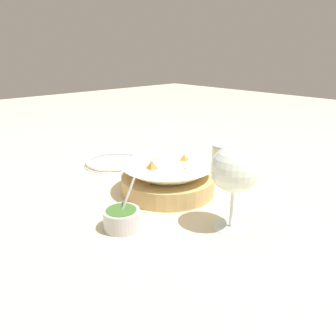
{
  "coord_description": "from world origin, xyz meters",
  "views": [
    {
      "loc": [
        -0.5,
        -0.56,
        0.34
      ],
      "look_at": [
        0.02,
        -0.01,
        0.06
      ],
      "focal_mm": 35.0,
      "sensor_mm": 36.0,
      "label": 1
    }
  ],
  "objects": [
    {
      "name": "ground_plane",
      "position": [
        0.0,
        0.0,
        0.0
      ],
      "size": [
        4.0,
        4.0,
        0.0
      ],
      "primitive_type": "plane",
      "color": "beige"
    },
    {
      "name": "food_basket",
      "position": [
        0.02,
        -0.01,
        0.03
      ],
      "size": [
        0.23,
        0.23,
        0.1
      ],
      "color": "tan",
      "rests_on": "ground_plane"
    },
    {
      "name": "sauce_cup",
      "position": [
        -0.17,
        -0.07,
        0.02
      ],
      "size": [
        0.08,
        0.07,
        0.1
      ],
      "color": "#B7B7BC",
      "rests_on": "ground_plane"
    },
    {
      "name": "wine_glass",
      "position": [
        -0.01,
        -0.22,
        0.12
      ],
      "size": [
        0.09,
        0.09,
        0.17
      ],
      "color": "silver",
      "rests_on": "ground_plane"
    },
    {
      "name": "beer_mug",
      "position": [
        0.23,
        -0.02,
        0.04
      ],
      "size": [
        0.12,
        0.08,
        0.09
      ],
      "color": "silver",
      "rests_on": "ground_plane"
    },
    {
      "name": "side_plate",
      "position": [
        0.04,
        0.26,
        0.01
      ],
      "size": [
        0.18,
        0.18,
        0.01
      ],
      "color": "white",
      "rests_on": "ground_plane"
    }
  ]
}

